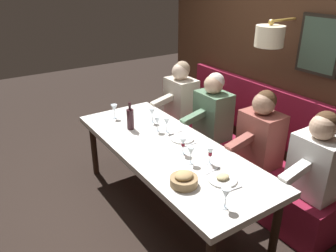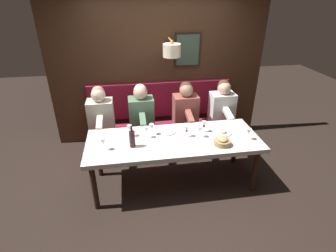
# 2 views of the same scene
# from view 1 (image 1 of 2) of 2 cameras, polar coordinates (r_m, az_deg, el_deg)

# --- Properties ---
(ground_plane) EXTENTS (12.00, 12.00, 0.00)m
(ground_plane) POSITION_cam_1_polar(r_m,az_deg,el_deg) (3.64, -0.05, -13.87)
(ground_plane) COLOR black
(dining_table) EXTENTS (0.90, 2.34, 0.74)m
(dining_table) POSITION_cam_1_polar(r_m,az_deg,el_deg) (3.26, -0.05, -4.56)
(dining_table) COLOR silver
(dining_table) RESTS_ON ground_plane
(banquette_bench) EXTENTS (0.52, 2.54, 0.45)m
(banquette_bench) POSITION_cam_1_polar(r_m,az_deg,el_deg) (3.98, 10.77, -6.66)
(banquette_bench) COLOR maroon
(banquette_bench) RESTS_ON ground_plane
(back_wall_panel) EXTENTS (0.59, 3.74, 2.90)m
(back_wall_panel) POSITION_cam_1_polar(r_m,az_deg,el_deg) (3.95, 18.28, 10.32)
(back_wall_panel) COLOR #422819
(back_wall_panel) RESTS_ON ground_plane
(diner_nearest) EXTENTS (0.60, 0.40, 0.79)m
(diner_nearest) POSITION_cam_1_polar(r_m,az_deg,el_deg) (3.16, 23.99, -4.96)
(diner_nearest) COLOR white
(diner_nearest) RESTS_ON banquette_bench
(diner_near) EXTENTS (0.60, 0.40, 0.79)m
(diner_near) POSITION_cam_1_polar(r_m,az_deg,el_deg) (3.49, 15.47, -0.86)
(diner_near) COLOR #934C42
(diner_near) RESTS_ON banquette_bench
(diner_middle) EXTENTS (0.60, 0.40, 0.79)m
(diner_middle) POSITION_cam_1_polar(r_m,az_deg,el_deg) (3.96, 7.62, 2.95)
(diner_middle) COLOR #567A5B
(diner_middle) RESTS_ON banquette_bench
(diner_far) EXTENTS (0.60, 0.40, 0.79)m
(diner_far) POSITION_cam_1_polar(r_m,az_deg,el_deg) (4.43, 2.18, 5.55)
(diner_far) COLOR beige
(diner_far) RESTS_ON banquette_bench
(place_setting_0) EXTENTS (0.24, 0.31, 0.01)m
(place_setting_0) POSITION_cam_1_polar(r_m,az_deg,el_deg) (3.37, 2.40, -2.12)
(place_setting_0) COLOR silver
(place_setting_0) RESTS_ON dining_table
(place_setting_1) EXTENTS (0.24, 0.33, 0.05)m
(place_setting_1) POSITION_cam_1_polar(r_m,az_deg,el_deg) (2.77, 9.23, -8.80)
(place_setting_1) COLOR white
(place_setting_1) RESTS_ON dining_table
(wine_glass_0) EXTENTS (0.07, 0.07, 0.16)m
(wine_glass_0) POSITION_cam_1_polar(r_m,az_deg,el_deg) (3.71, -2.71, 2.32)
(wine_glass_0) COLOR silver
(wine_glass_0) RESTS_ON dining_table
(wine_glass_1) EXTENTS (0.07, 0.07, 0.16)m
(wine_glass_1) POSITION_cam_1_polar(r_m,az_deg,el_deg) (2.93, 7.19, -4.37)
(wine_glass_1) COLOR silver
(wine_glass_1) RESTS_ON dining_table
(wine_glass_2) EXTENTS (0.07, 0.07, 0.16)m
(wine_glass_2) POSITION_cam_1_polar(r_m,az_deg,el_deg) (3.50, -1.87, 0.91)
(wine_glass_2) COLOR silver
(wine_glass_2) RESTS_ON dining_table
(wine_glass_3) EXTENTS (0.07, 0.07, 0.16)m
(wine_glass_3) POSITION_cam_1_polar(r_m,az_deg,el_deg) (3.06, 2.58, -2.79)
(wine_glass_3) COLOR silver
(wine_glass_3) RESTS_ON dining_table
(wine_glass_4) EXTENTS (0.07, 0.07, 0.16)m
(wine_glass_4) POSITION_cam_1_polar(r_m,az_deg,el_deg) (2.43, 9.79, -11.29)
(wine_glass_4) COLOR silver
(wine_glass_4) RESTS_ON dining_table
(wine_glass_5) EXTENTS (0.07, 0.07, 0.16)m
(wine_glass_5) POSITION_cam_1_polar(r_m,az_deg,el_deg) (3.86, -9.11, 2.95)
(wine_glass_5) COLOR silver
(wine_glass_5) RESTS_ON dining_table
(wine_glass_6) EXTENTS (0.07, 0.07, 0.16)m
(wine_glass_6) POSITION_cam_1_polar(r_m,az_deg,el_deg) (3.47, -0.21, 0.72)
(wine_glass_6) COLOR silver
(wine_glass_6) RESTS_ON dining_table
(wine_glass_7) EXTENTS (0.07, 0.07, 0.16)m
(wine_glass_7) POSITION_cam_1_polar(r_m,az_deg,el_deg) (2.91, 3.87, -4.33)
(wine_glass_7) COLOR silver
(wine_glass_7) RESTS_ON dining_table
(wine_bottle) EXTENTS (0.08, 0.08, 0.30)m
(wine_bottle) POSITION_cam_1_polar(r_m,az_deg,el_deg) (3.56, -6.40, 1.22)
(wine_bottle) COLOR #33191E
(wine_bottle) RESTS_ON dining_table
(bread_bowl) EXTENTS (0.22, 0.22, 0.12)m
(bread_bowl) POSITION_cam_1_polar(r_m,az_deg,el_deg) (2.66, 2.71, -9.08)
(bread_bowl) COLOR #9E7F56
(bread_bowl) RESTS_ON dining_table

